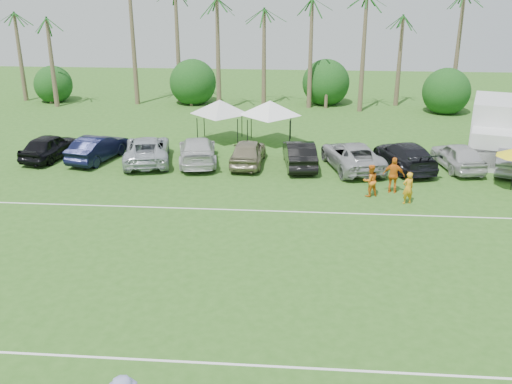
{
  "coord_description": "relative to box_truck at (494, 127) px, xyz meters",
  "views": [
    {
      "loc": [
        3.9,
        -11.98,
        10.84
      ],
      "look_at": [
        1.91,
        12.38,
        1.6
      ],
      "focal_mm": 40.0,
      "sensor_mm": 36.0,
      "label": 1
    }
  ],
  "objects": [
    {
      "name": "field_lines",
      "position": [
        -16.09,
        -16.34,
        -1.91
      ],
      "size": [
        80.0,
        12.1,
        0.01
      ],
      "color": "white",
      "rests_on": "ground"
    },
    {
      "name": "palm_tree_0",
      "position": [
        -38.09,
        13.66,
        5.57
      ],
      "size": [
        2.4,
        2.4,
        8.9
      ],
      "color": "brown",
      "rests_on": "ground"
    },
    {
      "name": "palm_tree_1",
      "position": [
        -33.09,
        13.66,
        6.44
      ],
      "size": [
        2.4,
        2.4,
        9.9
      ],
      "color": "brown",
      "rests_on": "ground"
    },
    {
      "name": "palm_tree_4",
      "position": [
        -20.09,
        13.66,
        5.57
      ],
      "size": [
        2.4,
        2.4,
        8.9
      ],
      "color": "brown",
      "rests_on": "ground"
    },
    {
      "name": "palm_tree_5",
      "position": [
        -16.09,
        13.66,
        6.44
      ],
      "size": [
        2.4,
        2.4,
        9.9
      ],
      "color": "brown",
      "rests_on": "ground"
    },
    {
      "name": "palm_tree_8",
      "position": [
        -3.09,
        13.66,
        5.57
      ],
      "size": [
        2.4,
        2.4,
        8.9
      ],
      "color": "brown",
      "rests_on": "ground"
    },
    {
      "name": "palm_tree_9",
      "position": [
        1.91,
        13.66,
        6.44
      ],
      "size": [
        2.4,
        2.4,
        9.9
      ],
      "color": "brown",
      "rests_on": "ground"
    },
    {
      "name": "bush_tree_0",
      "position": [
        -35.09,
        14.66,
        -0.11
      ],
      "size": [
        4.0,
        4.0,
        4.0
      ],
      "color": "brown",
      "rests_on": "ground"
    },
    {
      "name": "bush_tree_1",
      "position": [
        -22.09,
        14.66,
        -0.11
      ],
      "size": [
        4.0,
        4.0,
        4.0
      ],
      "color": "brown",
      "rests_on": "ground"
    },
    {
      "name": "bush_tree_2",
      "position": [
        -10.09,
        14.66,
        -0.11
      ],
      "size": [
        4.0,
        4.0,
        4.0
      ],
      "color": "brown",
      "rests_on": "ground"
    },
    {
      "name": "bush_tree_3",
      "position": [
        -0.09,
        14.66,
        -0.11
      ],
      "size": [
        4.0,
        4.0,
        4.0
      ],
      "color": "brown",
      "rests_on": "ground"
    },
    {
      "name": "sideline_player_a",
      "position": [
        -6.71,
        -8.74,
        -1.07
      ],
      "size": [
        0.72,
        0.6,
        1.68
      ],
      "primitive_type": "imported",
      "rotation": [
        0.0,
        0.0,
        3.52
      ],
      "color": "orange",
      "rests_on": "ground"
    },
    {
      "name": "sideline_player_b",
      "position": [
        -8.51,
        -7.84,
        -1.05
      ],
      "size": [
        1.04,
        0.95,
        1.73
      ],
      "primitive_type": "imported",
      "rotation": [
        0.0,
        0.0,
        3.58
      ],
      "color": "orange",
      "rests_on": "ground"
    },
    {
      "name": "sideline_player_c",
      "position": [
        -7.21,
        -7.21,
        -0.93
      ],
      "size": [
        1.23,
        0.74,
        1.96
      ],
      "primitive_type": "imported",
      "rotation": [
        0.0,
        0.0,
        2.9
      ],
      "color": "orange",
      "rests_on": "ground"
    },
    {
      "name": "box_truck",
      "position": [
        0.0,
        0.0,
        0.0
      ],
      "size": [
        4.54,
        7.39,
        3.58
      ],
      "rotation": [
        0.0,
        0.0,
        -0.3
      ],
      "color": "silver",
      "rests_on": "ground"
    },
    {
      "name": "canopy_tent_left",
      "position": [
        -17.83,
        2.14,
        1.03
      ],
      "size": [
        4.24,
        4.24,
        3.44
      ],
      "color": "black",
      "rests_on": "ground"
    },
    {
      "name": "canopy_tent_right",
      "position": [
        -14.35,
        1.81,
        1.1
      ],
      "size": [
        4.34,
        4.34,
        3.52
      ],
      "color": "black",
      "rests_on": "ground"
    },
    {
      "name": "parked_car_0",
      "position": [
        -28.02,
        -2.76,
        -1.11
      ],
      "size": [
        2.71,
        4.98,
        1.61
      ],
      "primitive_type": "imported",
      "rotation": [
        0.0,
        0.0,
        2.96
      ],
      "color": "black",
      "rests_on": "ground"
    },
    {
      "name": "parked_car_1",
      "position": [
        -24.87,
        -2.86,
        -1.11
      ],
      "size": [
        2.8,
        5.14,
        1.61
      ],
      "primitive_type": "imported",
      "rotation": [
        0.0,
        0.0,
        2.9
      ],
      "color": "black",
      "rests_on": "ground"
    },
    {
      "name": "parked_car_2",
      "position": [
        -21.71,
        -2.95,
        -1.11
      ],
      "size": [
        3.85,
        6.22,
        1.61
      ],
      "primitive_type": "imported",
      "rotation": [
        0.0,
        0.0,
        3.36
      ],
      "color": "#A8AEB5",
      "rests_on": "ground"
    },
    {
      "name": "parked_car_3",
      "position": [
        -18.56,
        -2.87,
        -1.11
      ],
      "size": [
        3.24,
        5.85,
        1.61
      ],
      "primitive_type": "imported",
      "rotation": [
        0.0,
        0.0,
        3.33
      ],
      "color": "silver",
      "rests_on": "ground"
    },
    {
      "name": "parked_car_4",
      "position": [
        -15.4,
        -3.0,
        -1.11
      ],
      "size": [
        2.06,
        4.78,
        1.61
      ],
      "primitive_type": "imported",
      "rotation": [
        0.0,
        0.0,
        3.11
      ],
      "color": "gray",
      "rests_on": "ground"
    },
    {
      "name": "parked_car_5",
      "position": [
        -12.25,
        -3.13,
        -1.11
      ],
      "size": [
        2.26,
        5.04,
        1.61
      ],
      "primitive_type": "imported",
      "rotation": [
        0.0,
        0.0,
        3.26
      ],
      "color": "black",
      "rests_on": "ground"
    },
    {
      "name": "parked_car_6",
      "position": [
        -9.1,
        -3.2,
        -1.11
      ],
      "size": [
        4.02,
        6.26,
        1.61
      ],
      "primitive_type": "imported",
      "rotation": [
        0.0,
        0.0,
        3.39
      ],
      "color": "#A2A2A4",
      "rests_on": "ground"
    },
    {
      "name": "parked_car_7",
      "position": [
        -5.94,
        -2.94,
        -1.11
      ],
      "size": [
        3.66,
        5.93,
        1.61
      ],
      "primitive_type": "imported",
      "rotation": [
        0.0,
        0.0,
        3.41
      ],
      "color": "black",
      "rests_on": "ground"
    },
    {
      "name": "parked_car_8",
      "position": [
        -2.79,
        -2.78,
        -1.11
      ],
      "size": [
        2.68,
        4.97,
        1.61
      ],
      "primitive_type": "imported",
      "rotation": [
        0.0,
        0.0,
        3.31
      ],
      "color": "#BCBCBD",
      "rests_on": "ground"
    }
  ]
}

